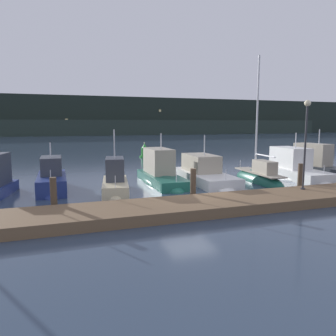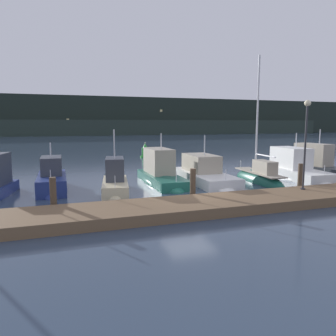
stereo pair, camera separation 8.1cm
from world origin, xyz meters
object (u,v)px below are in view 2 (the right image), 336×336
object	(u,v)px
sailboat_berth_7	(259,180)
motorboat_berth_9	(318,169)
channel_buoy	(145,152)
motorboat_berth_8	(294,173)
motorboat_berth_4	(115,187)
motorboat_berth_3	(52,184)
dock_lamppost	(306,131)
motorboat_berth_6	(204,177)
motorboat_berth_5	(161,178)

from	to	relation	value
sailboat_berth_7	motorboat_berth_9	world-z (taller)	sailboat_berth_7
motorboat_berth_9	channel_buoy	world-z (taller)	motorboat_berth_9
sailboat_berth_7	motorboat_berth_8	world-z (taller)	sailboat_berth_7
motorboat_berth_4	motorboat_berth_8	distance (m)	12.95
motorboat_berth_3	motorboat_berth_4	xyz separation A→B (m)	(3.34, -1.74, -0.04)
motorboat_berth_9	dock_lamppost	xyz separation A→B (m)	(-6.94, -6.31, 3.05)
sailboat_berth_7	channel_buoy	bearing A→B (deg)	99.68
motorboat_berth_6	dock_lamppost	bearing A→B (deg)	-65.00
motorboat_berth_4	channel_buoy	distance (m)	19.07
channel_buoy	motorboat_berth_8	bearing A→B (deg)	-69.47
motorboat_berth_3	motorboat_berth_5	xyz separation A→B (m)	(6.64, 0.13, 0.01)
motorboat_berth_5	channel_buoy	size ratio (longest dim) A/B	3.86
channel_buoy	dock_lamppost	bearing A→B (deg)	-83.78
motorboat_berth_6	motorboat_berth_8	distance (m)	6.78
motorboat_berth_3	motorboat_berth_4	bearing A→B (deg)	-27.56
motorboat_berth_4	motorboat_berth_8	bearing A→B (deg)	3.72
motorboat_berth_5	channel_buoy	world-z (taller)	motorboat_berth_5
motorboat_berth_6	channel_buoy	bearing A→B (deg)	88.77
sailboat_berth_7	motorboat_berth_8	xyz separation A→B (m)	(3.37, 0.65, 0.21)
dock_lamppost	motorboat_berth_5	bearing A→B (deg)	131.66
channel_buoy	dock_lamppost	size ratio (longest dim) A/B	0.38
motorboat_berth_5	sailboat_berth_7	world-z (taller)	sailboat_berth_7
motorboat_berth_6	motorboat_berth_3	bearing A→B (deg)	178.53
sailboat_berth_7	dock_lamppost	xyz separation A→B (m)	(-0.58, -4.69, 3.29)
motorboat_berth_8	motorboat_berth_3	bearing A→B (deg)	176.82
motorboat_berth_5	motorboat_berth_9	distance (m)	12.61
motorboat_berth_6	sailboat_berth_7	size ratio (longest dim) A/B	0.80
channel_buoy	dock_lamppost	world-z (taller)	dock_lamppost
motorboat_berth_9	dock_lamppost	size ratio (longest dim) A/B	1.41
motorboat_berth_3	motorboat_berth_8	size ratio (longest dim) A/B	0.74
sailboat_berth_7	channel_buoy	world-z (taller)	sailboat_berth_7
motorboat_berth_3	dock_lamppost	distance (m)	14.15
motorboat_berth_3	motorboat_berth_8	world-z (taller)	motorboat_berth_8
motorboat_berth_3	dock_lamppost	bearing A→B (deg)	-26.87
motorboat_berth_3	channel_buoy	distance (m)	18.95
motorboat_berth_4	channel_buoy	world-z (taller)	motorboat_berth_4
motorboat_berth_6	dock_lamppost	xyz separation A→B (m)	(2.80, -6.00, 3.13)
motorboat_berth_9	dock_lamppost	bearing A→B (deg)	-137.70
motorboat_berth_6	dock_lamppost	distance (m)	7.32
motorboat_berth_8	dock_lamppost	world-z (taller)	dock_lamppost
motorboat_berth_8	dock_lamppost	size ratio (longest dim) A/B	1.52
motorboat_berth_8	motorboat_berth_9	bearing A→B (deg)	18.08
motorboat_berth_8	dock_lamppost	xyz separation A→B (m)	(-3.95, -5.34, 3.08)
motorboat_berth_5	dock_lamppost	xyz separation A→B (m)	(5.67, -6.37, 3.09)
motorboat_berth_3	motorboat_berth_4	size ratio (longest dim) A/B	1.07
dock_lamppost	sailboat_berth_7	bearing A→B (deg)	82.95
dock_lamppost	motorboat_berth_6	bearing A→B (deg)	115.00
motorboat_berth_4	motorboat_berth_9	world-z (taller)	motorboat_berth_4
motorboat_berth_5	motorboat_berth_8	world-z (taller)	motorboat_berth_5
motorboat_berth_4	motorboat_berth_6	size ratio (longest dim) A/B	0.66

